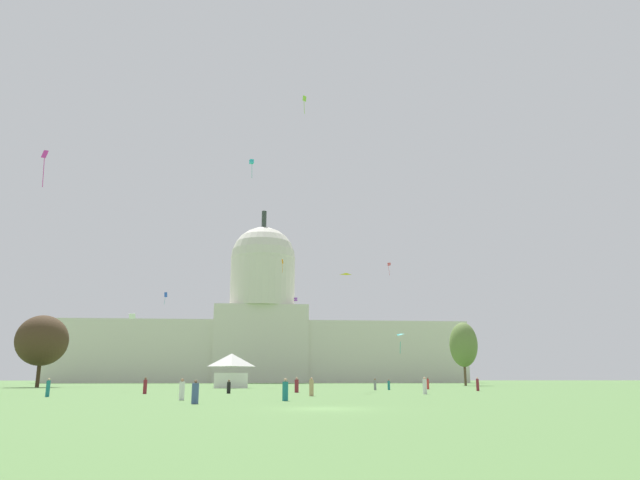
{
  "coord_description": "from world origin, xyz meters",
  "views": [
    {
      "loc": [
        -3.22,
        -32.84,
        1.63
      ],
      "look_at": [
        5.21,
        61.71,
        24.21
      ],
      "focal_mm": 32.65,
      "sensor_mm": 36.0,
      "label": 1
    }
  ],
  "objects_px": {
    "person_white_back_center": "(182,390)",
    "person_maroon_near_tree_west": "(145,386)",
    "person_maroon_front_right": "(478,385)",
    "person_tan_deep_crowd": "(311,388)",
    "capitol_building": "(262,330)",
    "kite_gold_low": "(346,275)",
    "tree_east_near": "(463,345)",
    "person_teal_aisle_center": "(48,388)",
    "kite_blue_mid": "(166,295)",
    "kite_turquoise_low": "(398,338)",
    "person_teal_mid_right": "(285,391)",
    "person_maroon_edge_west": "(297,386)",
    "person_white_near_tree_east": "(425,386)",
    "event_tent": "(231,370)",
    "person_grey_front_center": "(375,385)",
    "kite_cyan_high": "(252,162)",
    "kite_white_low": "(132,316)",
    "kite_violet_mid": "(296,299)",
    "person_black_edge_east": "(229,387)",
    "person_denim_mid_center": "(195,393)",
    "tree_west_mid": "(42,340)",
    "kite_red_high": "(389,264)",
    "person_red_lawn_far_right": "(428,384)",
    "kite_lime_high": "(304,100)",
    "kite_orange_mid": "(282,263)",
    "person_teal_back_left": "(389,385)",
    "kite_magenta_mid": "(44,160)"
  },
  "relations": [
    {
      "from": "capitol_building",
      "to": "kite_blue_mid",
      "type": "xyz_separation_m",
      "value": [
        -28.72,
        -34.85,
        7.53
      ]
    },
    {
      "from": "tree_west_mid",
      "to": "person_teal_mid_right",
      "type": "xyz_separation_m",
      "value": [
        42.88,
        -68.46,
        -7.66
      ]
    },
    {
      "from": "person_denim_mid_center",
      "to": "person_tan_deep_crowd",
      "type": "relative_size",
      "value": 0.89
    },
    {
      "from": "event_tent",
      "to": "person_white_back_center",
      "type": "height_order",
      "value": "event_tent"
    },
    {
      "from": "tree_east_near",
      "to": "person_white_back_center",
      "type": "bearing_deg",
      "value": -121.24
    },
    {
      "from": "kite_turquoise_low",
      "to": "kite_violet_mid",
      "type": "height_order",
      "value": "kite_violet_mid"
    },
    {
      "from": "person_teal_back_left",
      "to": "kite_magenta_mid",
      "type": "distance_m",
      "value": 52.82
    },
    {
      "from": "kite_red_high",
      "to": "kite_blue_mid",
      "type": "bearing_deg",
      "value": -116.99
    },
    {
      "from": "kite_cyan_high",
      "to": "kite_white_low",
      "type": "xyz_separation_m",
      "value": [
        -13.76,
        -40.93,
        -38.02
      ]
    },
    {
      "from": "person_teal_mid_right",
      "to": "person_maroon_edge_west",
      "type": "distance_m",
      "value": 25.06
    },
    {
      "from": "person_teal_aisle_center",
      "to": "person_maroon_front_right",
      "type": "height_order",
      "value": "person_maroon_front_right"
    },
    {
      "from": "person_grey_front_center",
      "to": "kite_gold_low",
      "type": "relative_size",
      "value": 1.28
    },
    {
      "from": "person_white_near_tree_east",
      "to": "person_grey_front_center",
      "type": "distance_m",
      "value": 21.44
    },
    {
      "from": "kite_turquoise_low",
      "to": "person_white_back_center",
      "type": "bearing_deg",
      "value": -56.37
    },
    {
      "from": "capitol_building",
      "to": "kite_gold_low",
      "type": "xyz_separation_m",
      "value": [
        12.85,
        -134.93,
        -3.0
      ]
    },
    {
      "from": "person_black_edge_east",
      "to": "person_teal_back_left",
      "type": "bearing_deg",
      "value": -19.01
    },
    {
      "from": "kite_blue_mid",
      "to": "person_grey_front_center",
      "type": "bearing_deg",
      "value": 150.72
    },
    {
      "from": "person_maroon_near_tree_west",
      "to": "person_white_near_tree_east",
      "type": "height_order",
      "value": "person_white_near_tree_east"
    },
    {
      "from": "capitol_building",
      "to": "kite_turquoise_low",
      "type": "bearing_deg",
      "value": -76.85
    },
    {
      "from": "tree_east_near",
      "to": "kite_violet_mid",
      "type": "relative_size",
      "value": 13.75
    },
    {
      "from": "person_white_back_center",
      "to": "event_tent",
      "type": "bearing_deg",
      "value": 165.04
    },
    {
      "from": "person_teal_mid_right",
      "to": "person_teal_aisle_center",
      "type": "height_order",
      "value": "person_teal_aisle_center"
    },
    {
      "from": "kite_cyan_high",
      "to": "person_maroon_front_right",
      "type": "bearing_deg",
      "value": 18.26
    },
    {
      "from": "event_tent",
      "to": "kite_blue_mid",
      "type": "bearing_deg",
      "value": 104.93
    },
    {
      "from": "person_teal_aisle_center",
      "to": "kite_cyan_high",
      "type": "relative_size",
      "value": 0.38
    },
    {
      "from": "event_tent",
      "to": "kite_violet_mid",
      "type": "bearing_deg",
      "value": 75.19
    },
    {
      "from": "event_tent",
      "to": "kite_red_high",
      "type": "bearing_deg",
      "value": 58.38
    },
    {
      "from": "person_red_lawn_far_right",
      "to": "tree_west_mid",
      "type": "bearing_deg",
      "value": 84.44
    },
    {
      "from": "person_black_edge_east",
      "to": "person_teal_back_left",
      "type": "height_order",
      "value": "person_teal_back_left"
    },
    {
      "from": "person_maroon_front_right",
      "to": "person_tan_deep_crowd",
      "type": "relative_size",
      "value": 1.03
    },
    {
      "from": "kite_orange_mid",
      "to": "kite_white_low",
      "type": "distance_m",
      "value": 80.12
    },
    {
      "from": "person_white_back_center",
      "to": "person_maroon_near_tree_west",
      "type": "bearing_deg",
      "value": -175.42
    },
    {
      "from": "person_tan_deep_crowd",
      "to": "kite_red_high",
      "type": "xyz_separation_m",
      "value": [
        35.88,
        132.55,
        37.95
      ]
    },
    {
      "from": "person_denim_mid_center",
      "to": "person_tan_deep_crowd",
      "type": "height_order",
      "value": "person_tan_deep_crowd"
    },
    {
      "from": "person_black_edge_east",
      "to": "person_red_lawn_far_right",
      "type": "height_order",
      "value": "person_red_lawn_far_right"
    },
    {
      "from": "event_tent",
      "to": "tree_west_mid",
      "type": "relative_size",
      "value": 0.47
    },
    {
      "from": "person_maroon_near_tree_west",
      "to": "person_teal_back_left",
      "type": "distance_m",
      "value": 35.21
    },
    {
      "from": "event_tent",
      "to": "person_black_edge_east",
      "type": "xyz_separation_m",
      "value": [
        1.97,
        -36.7,
        -2.27
      ]
    },
    {
      "from": "capitol_building",
      "to": "person_white_back_center",
      "type": "xyz_separation_m",
      "value": [
        -4.18,
        -166.37,
        -17.68
      ]
    },
    {
      "from": "capitol_building",
      "to": "kite_gold_low",
      "type": "height_order",
      "value": "capitol_building"
    },
    {
      "from": "person_tan_deep_crowd",
      "to": "kite_lime_high",
      "type": "height_order",
      "value": "kite_lime_high"
    },
    {
      "from": "person_white_back_center",
      "to": "person_tan_deep_crowd",
      "type": "bearing_deg",
      "value": 116.65
    },
    {
      "from": "person_teal_mid_right",
      "to": "kite_lime_high",
      "type": "xyz_separation_m",
      "value": [
        3.96,
        44.94,
        46.26
      ]
    },
    {
      "from": "tree_east_near",
      "to": "person_teal_aisle_center",
      "type": "distance_m",
      "value": 98.46
    },
    {
      "from": "person_red_lawn_far_right",
      "to": "person_tan_deep_crowd",
      "type": "bearing_deg",
      "value": 163.26
    },
    {
      "from": "kite_orange_mid",
      "to": "kite_violet_mid",
      "type": "bearing_deg",
      "value": 175.73
    },
    {
      "from": "person_black_edge_east",
      "to": "kite_gold_low",
      "type": "distance_m",
      "value": 24.06
    },
    {
      "from": "capitol_building",
      "to": "kite_cyan_high",
      "type": "xyz_separation_m",
      "value": [
        -2.04,
        -92.39,
        29.28
      ]
    },
    {
      "from": "person_maroon_edge_west",
      "to": "person_white_back_center",
      "type": "bearing_deg",
      "value": 156.9
    },
    {
      "from": "capitol_building",
      "to": "tree_west_mid",
      "type": "xyz_separation_m",
      "value": [
        -39.24,
        -100.2,
        -10.02
      ]
    }
  ]
}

